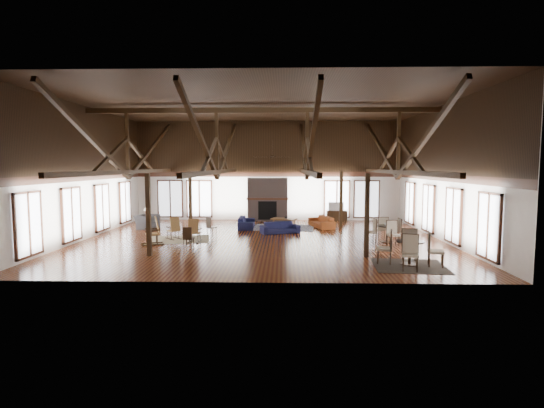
{
  "coord_description": "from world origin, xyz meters",
  "views": [
    {
      "loc": [
        0.99,
        -18.86,
        3.34
      ],
      "look_at": [
        0.43,
        1.0,
        1.53
      ],
      "focal_mm": 28.0,
      "sensor_mm": 36.0,
      "label": 1
    }
  ],
  "objects_px": {
    "sofa_navy_front": "(280,228)",
    "coffee_table": "(284,219)",
    "armchair": "(147,222)",
    "tv_console": "(337,216)",
    "sofa_orange": "(321,222)",
    "cafe_table_near": "(410,248)",
    "sofa_navy_left": "(247,222)",
    "cafe_table_far": "(387,231)"
  },
  "relations": [
    {
      "from": "sofa_navy_front",
      "to": "sofa_navy_left",
      "type": "distance_m",
      "value": 2.46
    },
    {
      "from": "sofa_navy_left",
      "to": "sofa_orange",
      "type": "height_order",
      "value": "same"
    },
    {
      "from": "sofa_navy_left",
      "to": "cafe_table_far",
      "type": "bearing_deg",
      "value": -123.48
    },
    {
      "from": "cafe_table_near",
      "to": "cafe_table_far",
      "type": "xyz_separation_m",
      "value": [
        0.26,
        4.17,
        -0.05
      ]
    },
    {
      "from": "sofa_navy_front",
      "to": "tv_console",
      "type": "xyz_separation_m",
      "value": [
        3.4,
        4.85,
        0.03
      ]
    },
    {
      "from": "sofa_navy_front",
      "to": "armchair",
      "type": "bearing_deg",
      "value": 149.99
    },
    {
      "from": "coffee_table",
      "to": "cafe_table_near",
      "type": "bearing_deg",
      "value": -41.67
    },
    {
      "from": "sofa_orange",
      "to": "coffee_table",
      "type": "distance_m",
      "value": 2.06
    },
    {
      "from": "sofa_navy_front",
      "to": "sofa_navy_left",
      "type": "bearing_deg",
      "value": 117.32
    },
    {
      "from": "sofa_navy_left",
      "to": "sofa_orange",
      "type": "relative_size",
      "value": 1.0
    },
    {
      "from": "armchair",
      "to": "cafe_table_far",
      "type": "distance_m",
      "value": 12.28
    },
    {
      "from": "sofa_orange",
      "to": "sofa_navy_left",
      "type": "bearing_deg",
      "value": -101.21
    },
    {
      "from": "armchair",
      "to": "cafe_table_near",
      "type": "bearing_deg",
      "value": -115.61
    },
    {
      "from": "coffee_table",
      "to": "cafe_table_near",
      "type": "xyz_separation_m",
      "value": [
        4.23,
        -8.42,
        0.12
      ]
    },
    {
      "from": "sofa_navy_front",
      "to": "tv_console",
      "type": "height_order",
      "value": "tv_console"
    },
    {
      "from": "sofa_navy_left",
      "to": "sofa_orange",
      "type": "bearing_deg",
      "value": -85.7
    },
    {
      "from": "sofa_orange",
      "to": "cafe_table_near",
      "type": "bearing_deg",
      "value": -2.46
    },
    {
      "from": "tv_console",
      "to": "sofa_orange",
      "type": "bearing_deg",
      "value": -112.72
    },
    {
      "from": "coffee_table",
      "to": "sofa_navy_front",
      "type": "bearing_deg",
      "value": -74.32
    },
    {
      "from": "cafe_table_near",
      "to": "cafe_table_far",
      "type": "height_order",
      "value": "cafe_table_near"
    },
    {
      "from": "sofa_orange",
      "to": "armchair",
      "type": "distance_m",
      "value": 9.3
    },
    {
      "from": "tv_console",
      "to": "sofa_navy_front",
      "type": "bearing_deg",
      "value": -124.98
    },
    {
      "from": "cafe_table_near",
      "to": "sofa_navy_front",
      "type": "bearing_deg",
      "value": 123.8
    },
    {
      "from": "coffee_table",
      "to": "cafe_table_far",
      "type": "bearing_deg",
      "value": -21.76
    },
    {
      "from": "cafe_table_near",
      "to": "cafe_table_far",
      "type": "distance_m",
      "value": 4.18
    },
    {
      "from": "sofa_navy_front",
      "to": "sofa_navy_left",
      "type": "height_order",
      "value": "sofa_navy_left"
    },
    {
      "from": "armchair",
      "to": "sofa_navy_left",
      "type": "bearing_deg",
      "value": -76.55
    },
    {
      "from": "cafe_table_far",
      "to": "sofa_orange",
      "type": "bearing_deg",
      "value": 118.64
    },
    {
      "from": "sofa_navy_left",
      "to": "coffee_table",
      "type": "xyz_separation_m",
      "value": [
        2.0,
        0.14,
        0.15
      ]
    },
    {
      "from": "cafe_table_near",
      "to": "tv_console",
      "type": "bearing_deg",
      "value": 95.11
    },
    {
      "from": "sofa_navy_front",
      "to": "armchair",
      "type": "relative_size",
      "value": 1.67
    },
    {
      "from": "sofa_navy_left",
      "to": "tv_console",
      "type": "distance_m",
      "value": 6.1
    },
    {
      "from": "sofa_navy_front",
      "to": "sofa_orange",
      "type": "relative_size",
      "value": 0.93
    },
    {
      "from": "sofa_navy_left",
      "to": "tv_console",
      "type": "bearing_deg",
      "value": -59.73
    },
    {
      "from": "coffee_table",
      "to": "sofa_orange",
      "type": "bearing_deg",
      "value": 28.48
    },
    {
      "from": "sofa_navy_front",
      "to": "armchair",
      "type": "height_order",
      "value": "armchair"
    },
    {
      "from": "sofa_navy_front",
      "to": "cafe_table_far",
      "type": "relative_size",
      "value": 0.94
    },
    {
      "from": "armchair",
      "to": "tv_console",
      "type": "bearing_deg",
      "value": -62.12
    },
    {
      "from": "sofa_navy_front",
      "to": "coffee_table",
      "type": "relative_size",
      "value": 1.28
    },
    {
      "from": "coffee_table",
      "to": "cafe_table_near",
      "type": "height_order",
      "value": "cafe_table_near"
    },
    {
      "from": "sofa_navy_front",
      "to": "armchair",
      "type": "distance_m",
      "value": 7.15
    },
    {
      "from": "cafe_table_far",
      "to": "tv_console",
      "type": "height_order",
      "value": "cafe_table_far"
    }
  ]
}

